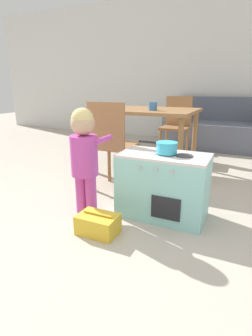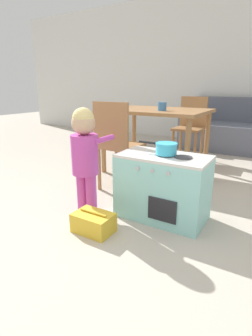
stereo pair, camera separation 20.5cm
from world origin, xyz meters
name	(u,v)px [view 2 (the right image)]	position (x,y,z in m)	size (l,w,h in m)	color
ground_plane	(75,269)	(0.00, 0.00, 0.00)	(16.00, 16.00, 0.00)	#B2A899
wall_back	(235,68)	(0.00, 4.19, 1.30)	(10.00, 0.06, 2.60)	silver
play_kitchen	(162,187)	(0.16, 0.83, 0.25)	(0.67, 0.38, 0.51)	#8CD1CC
toy_pot	(166,148)	(0.17, 0.83, 0.56)	(0.30, 0.16, 0.08)	#38B2D6
child_figure	(85,150)	(-0.40, 0.61, 0.52)	(0.23, 0.35, 0.84)	#BC429E
toy_basket	(93,223)	(-0.16, 0.38, 0.07)	(0.28, 0.19, 0.16)	gold
dining_table	(157,117)	(-0.39, 1.89, 0.65)	(1.13, 0.85, 0.74)	olive
dining_chair_near	(117,144)	(-0.45, 1.14, 0.47)	(0.37, 0.37, 0.86)	olive
dining_chair_far	(190,126)	(-0.23, 2.64, 0.47)	(0.37, 0.37, 0.86)	olive
couch	(235,131)	(0.21, 3.69, 0.29)	(1.61, 0.95, 0.82)	#565B6B
cup_on_table	(162,106)	(-0.26, 1.73, 0.79)	(0.09, 0.09, 0.09)	teal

